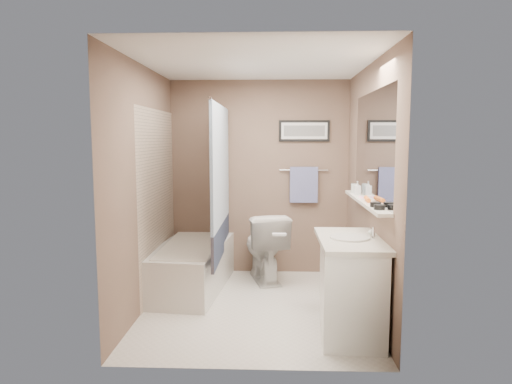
{
  "coord_description": "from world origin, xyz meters",
  "views": [
    {
      "loc": [
        0.18,
        -4.42,
        1.69
      ],
      "look_at": [
        0.0,
        0.15,
        1.15
      ],
      "focal_mm": 32.0,
      "sensor_mm": 36.0,
      "label": 1
    }
  ],
  "objects_px": {
    "bathtub": "(191,267)",
    "candle_bowl_near": "(379,207)",
    "candle_bowl_far": "(375,205)",
    "glass_jar": "(355,188)",
    "toilet": "(264,246)",
    "hair_brush_front": "(367,199)",
    "soap_bottle": "(357,188)",
    "vanity": "(351,288)"
  },
  "relations": [
    {
      "from": "glass_jar",
      "to": "soap_bottle",
      "type": "relative_size",
      "value": 0.72
    },
    {
      "from": "bathtub",
      "to": "candle_bowl_far",
      "type": "xyz_separation_m",
      "value": [
        1.79,
        -1.13,
        0.89
      ]
    },
    {
      "from": "toilet",
      "to": "candle_bowl_far",
      "type": "bearing_deg",
      "value": 108.78
    },
    {
      "from": "bathtub",
      "to": "hair_brush_front",
      "type": "distance_m",
      "value": 2.14
    },
    {
      "from": "vanity",
      "to": "candle_bowl_near",
      "type": "height_order",
      "value": "candle_bowl_near"
    },
    {
      "from": "vanity",
      "to": "hair_brush_front",
      "type": "distance_m",
      "value": 0.82
    },
    {
      "from": "candle_bowl_far",
      "to": "soap_bottle",
      "type": "distance_m",
      "value": 0.85
    },
    {
      "from": "candle_bowl_near",
      "to": "glass_jar",
      "type": "relative_size",
      "value": 0.9
    },
    {
      "from": "toilet",
      "to": "hair_brush_front",
      "type": "bearing_deg",
      "value": 115.82
    },
    {
      "from": "toilet",
      "to": "glass_jar",
      "type": "relative_size",
      "value": 8.22
    },
    {
      "from": "candle_bowl_far",
      "to": "hair_brush_front",
      "type": "bearing_deg",
      "value": 90.0
    },
    {
      "from": "bathtub",
      "to": "glass_jar",
      "type": "bearing_deg",
      "value": 1.0
    },
    {
      "from": "bathtub",
      "to": "candle_bowl_far",
      "type": "distance_m",
      "value": 2.29
    },
    {
      "from": "vanity",
      "to": "soap_bottle",
      "type": "xyz_separation_m",
      "value": [
        0.19,
        0.82,
        0.78
      ]
    },
    {
      "from": "candle_bowl_near",
      "to": "glass_jar",
      "type": "xyz_separation_m",
      "value": [
        0.0,
        1.13,
        0.03
      ]
    },
    {
      "from": "bathtub",
      "to": "glass_jar",
      "type": "distance_m",
      "value": 2.01
    },
    {
      "from": "bathtub",
      "to": "candle_bowl_near",
      "type": "bearing_deg",
      "value": -29.76
    },
    {
      "from": "toilet",
      "to": "glass_jar",
      "type": "height_order",
      "value": "glass_jar"
    },
    {
      "from": "candle_bowl_near",
      "to": "hair_brush_front",
      "type": "xyz_separation_m",
      "value": [
        0.0,
        0.48,
        0.0
      ]
    },
    {
      "from": "glass_jar",
      "to": "soap_bottle",
      "type": "distance_m",
      "value": 0.14
    },
    {
      "from": "vanity",
      "to": "candle_bowl_far",
      "type": "distance_m",
      "value": 0.76
    },
    {
      "from": "bathtub",
      "to": "hair_brush_front",
      "type": "relative_size",
      "value": 6.82
    },
    {
      "from": "candle_bowl_far",
      "to": "bathtub",
      "type": "bearing_deg",
      "value": 147.7
    },
    {
      "from": "candle_bowl_far",
      "to": "vanity",
      "type": "bearing_deg",
      "value": 172.87
    },
    {
      "from": "toilet",
      "to": "soap_bottle",
      "type": "height_order",
      "value": "soap_bottle"
    },
    {
      "from": "toilet",
      "to": "soap_bottle",
      "type": "relative_size",
      "value": 5.92
    },
    {
      "from": "candle_bowl_far",
      "to": "soap_bottle",
      "type": "relative_size",
      "value": 0.65
    },
    {
      "from": "hair_brush_front",
      "to": "candle_bowl_near",
      "type": "bearing_deg",
      "value": -90.0
    },
    {
      "from": "glass_jar",
      "to": "vanity",
      "type": "bearing_deg",
      "value": -100.93
    },
    {
      "from": "toilet",
      "to": "vanity",
      "type": "height_order",
      "value": "toilet"
    },
    {
      "from": "bathtub",
      "to": "glass_jar",
      "type": "height_order",
      "value": "glass_jar"
    },
    {
      "from": "vanity",
      "to": "candle_bowl_near",
      "type": "bearing_deg",
      "value": -38.37
    },
    {
      "from": "candle_bowl_near",
      "to": "candle_bowl_far",
      "type": "height_order",
      "value": "same"
    },
    {
      "from": "glass_jar",
      "to": "toilet",
      "type": "bearing_deg",
      "value": 151.94
    },
    {
      "from": "candle_bowl_near",
      "to": "glass_jar",
      "type": "distance_m",
      "value": 1.13
    },
    {
      "from": "hair_brush_front",
      "to": "vanity",
      "type": "bearing_deg",
      "value": -120.25
    },
    {
      "from": "bathtub",
      "to": "candle_bowl_near",
      "type": "xyz_separation_m",
      "value": [
        1.79,
        -1.27,
        0.89
      ]
    },
    {
      "from": "candle_bowl_near",
      "to": "soap_bottle",
      "type": "height_order",
      "value": "soap_bottle"
    },
    {
      "from": "toilet",
      "to": "candle_bowl_far",
      "type": "distance_m",
      "value": 1.92
    },
    {
      "from": "vanity",
      "to": "glass_jar",
      "type": "relative_size",
      "value": 9.0
    },
    {
      "from": "vanity",
      "to": "glass_jar",
      "type": "distance_m",
      "value": 1.24
    },
    {
      "from": "candle_bowl_far",
      "to": "glass_jar",
      "type": "xyz_separation_m",
      "value": [
        0.0,
        0.98,
        0.03
      ]
    }
  ]
}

